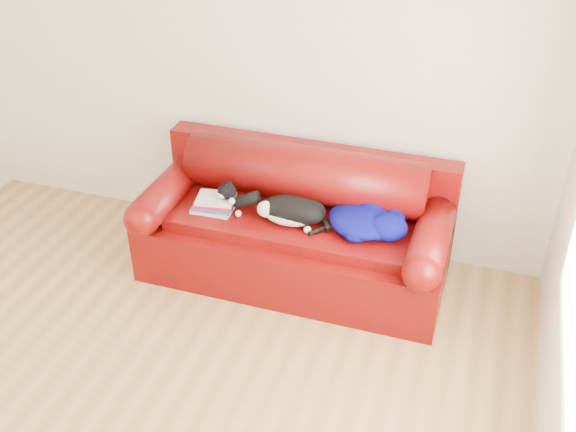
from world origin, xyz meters
name	(u,v)px	position (x,y,z in m)	size (l,w,h in m)	color
ground	(119,406)	(0.00, 0.00, 0.00)	(4.50, 4.50, 0.00)	olive
room_shell	(93,144)	(0.12, 0.02, 1.67)	(4.52, 4.02, 2.61)	beige
sofa_base	(294,246)	(0.56, 1.49, 0.24)	(2.10, 0.90, 0.50)	#440205
sofa_back	(305,192)	(0.56, 1.74, 0.54)	(2.10, 1.01, 0.88)	#440205
book_stack	(215,203)	(0.02, 1.39, 0.55)	(0.28, 0.24, 0.10)	beige
cat	(291,211)	(0.57, 1.39, 0.59)	(0.64, 0.28, 0.23)	black
blanket	(366,220)	(1.06, 1.47, 0.57)	(0.58, 0.46, 0.16)	#04024D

